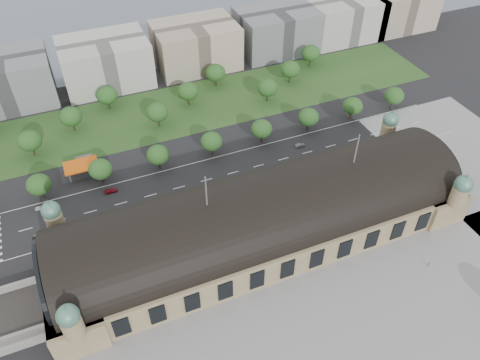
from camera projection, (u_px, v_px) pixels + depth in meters
name	position (u px, v px, depth m)	size (l,w,h in m)	color
ground	(261.00, 239.00, 172.17)	(900.00, 900.00, 0.00)	black
station	(262.00, 220.00, 165.25)	(150.00, 48.40, 44.30)	tan
plaza_south	(350.00, 329.00, 144.98)	(190.00, 48.00, 0.12)	gray
plaza_east	(479.00, 168.00, 201.43)	(56.00, 100.00, 0.12)	gray
road_slab	(179.00, 188.00, 192.42)	(260.00, 26.00, 0.10)	black
grass_belt	(156.00, 115.00, 231.39)	(300.00, 45.00, 0.10)	#264C1E
petrol_station	(83.00, 163.00, 199.43)	(14.00, 13.00, 5.05)	#D5550C
office_2	(5.00, 81.00, 232.14)	(45.00, 32.00, 24.00)	slate
office_3	(106.00, 62.00, 246.35)	(45.00, 32.00, 24.00)	beige
office_4	(196.00, 45.00, 260.55)	(45.00, 32.00, 24.00)	#BBA893
office_5	(276.00, 30.00, 274.75)	(45.00, 32.00, 24.00)	slate
office_6	(342.00, 18.00, 287.54)	(45.00, 32.00, 24.00)	beige
office_7	(396.00, 8.00, 298.90)	(45.00, 32.00, 24.00)	#BBA893
tree_row_2	(39.00, 185.00, 182.89)	(9.60, 9.60, 11.52)	#2D2116
tree_row_3	(100.00, 169.00, 189.71)	(9.60, 9.60, 11.52)	#2D2116
tree_row_4	(158.00, 155.00, 196.53)	(9.60, 9.60, 11.52)	#2D2116
tree_row_5	(211.00, 141.00, 203.34)	(9.60, 9.60, 11.52)	#2D2116
tree_row_6	(262.00, 129.00, 210.16)	(9.60, 9.60, 11.52)	#2D2116
tree_row_7	(309.00, 117.00, 216.98)	(9.60, 9.60, 11.52)	#2D2116
tree_row_8	(353.00, 106.00, 223.80)	(9.60, 9.60, 11.52)	#2D2116
tree_row_9	(394.00, 96.00, 230.61)	(9.60, 9.60, 11.52)	#2D2116
tree_belt_3	(30.00, 141.00, 202.67)	(10.40, 10.40, 12.48)	#2D2116
tree_belt_4	(71.00, 116.00, 216.25)	(10.40, 10.40, 12.48)	#2D2116
tree_belt_5	(107.00, 95.00, 229.84)	(10.40, 10.40, 12.48)	#2D2116
tree_belt_6	(157.00, 112.00, 218.86)	(10.40, 10.40, 12.48)	#2D2116
tree_belt_7	(188.00, 91.00, 232.45)	(10.40, 10.40, 12.48)	#2D2116
tree_belt_8	(216.00, 73.00, 246.03)	(10.40, 10.40, 12.48)	#2D2116
tree_belt_9	(268.00, 88.00, 235.05)	(10.40, 10.40, 12.48)	#2D2116
tree_belt_10	(290.00, 69.00, 248.64)	(10.40, 10.40, 12.48)	#2D2116
tree_belt_11	(311.00, 53.00, 262.23)	(10.40, 10.40, 12.48)	#2D2116
traffic_car_1	(40.00, 208.00, 182.87)	(1.37, 3.92, 1.29)	#9B9FA3
traffic_car_3	(111.00, 191.00, 189.95)	(2.15, 5.30, 1.54)	maroon
traffic_car_4	(265.00, 170.00, 199.44)	(1.86, 4.61, 1.57)	#172142
traffic_car_5	(300.00, 145.00, 212.13)	(1.57, 4.50, 1.48)	slate
parked_car_0	(80.00, 245.00, 168.97)	(1.50, 4.30, 1.42)	black
parked_car_1	(105.00, 238.00, 171.43)	(2.63, 5.71, 1.59)	#9C3613
parked_car_2	(124.00, 226.00, 175.87)	(1.93, 4.74, 1.38)	#171A40
parked_car_3	(96.00, 240.00, 170.71)	(1.78, 4.43, 1.51)	#54555B
parked_car_4	(153.00, 225.00, 175.96)	(1.65, 4.74, 1.56)	white
parked_car_5	(170.00, 221.00, 177.80)	(2.51, 5.44, 1.51)	gray
parked_car_6	(131.00, 224.00, 176.52)	(2.13, 5.25, 1.52)	black
bus_west	(208.00, 196.00, 186.20)	(2.93, 12.53, 3.49)	red
bus_mid	(258.00, 179.00, 194.20)	(2.56, 10.95, 3.05)	silver
bus_east	(271.00, 178.00, 194.22)	(2.80, 11.96, 3.33)	silver
pedestrian_0	(429.00, 265.00, 162.22)	(0.83, 0.47, 1.70)	gray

